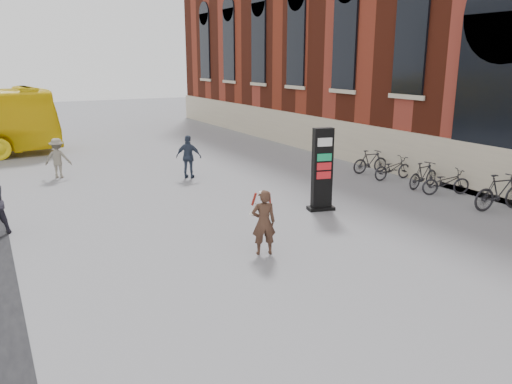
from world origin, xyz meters
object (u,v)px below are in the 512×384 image
bike_5 (423,175)px  bike_7 (370,162)px  woman (264,221)px  bike_3 (500,192)px  pedestrian_b (58,158)px  info_pylon (322,170)px  bike_6 (393,168)px  bike_4 (446,182)px  pedestrian_c (189,157)px

bike_5 → bike_7: 2.86m
woman → bike_5: size_ratio=0.98×
woman → bike_5: 8.71m
bike_3 → pedestrian_b: bearing=55.7°
pedestrian_b → bike_3: (11.43, -11.26, -0.21)m
info_pylon → bike_6: (4.87, 2.01, -0.83)m
bike_4 → pedestrian_c: bearing=68.0°
bike_5 → bike_4: bearing=171.3°
pedestrian_c → bike_7: bearing=-166.2°
bike_5 → woman: bearing=99.9°
woman → bike_7: 9.99m
pedestrian_b → bike_6: (11.43, -6.57, -0.34)m
bike_3 → bike_6: bearing=10.3°
info_pylon → bike_6: info_pylon is taller
bike_3 → bike_4: bearing=10.3°
bike_4 → bike_6: size_ratio=1.00×
pedestrian_b → bike_7: pedestrian_b is taller
pedestrian_b → bike_5: 14.03m
bike_6 → pedestrian_b: bearing=64.2°
bike_4 → bike_6: bearing=21.9°
bike_6 → bike_4: bearing=-175.8°
pedestrian_b → pedestrian_c: pedestrian_c is taller
bike_6 → bike_7: 1.30m
woman → pedestrian_c: pedestrian_c is taller
woman → bike_6: 9.33m
bike_4 → bike_5: 1.03m
woman → bike_7: bearing=-127.8°
bike_4 → info_pylon: bearing=105.1°
info_pylon → bike_4: info_pylon is taller
pedestrian_c → bike_5: 8.90m
bike_5 → info_pylon: bearing=86.5°
woman → bike_4: (8.25, 1.74, -0.37)m
info_pylon → bike_5: info_pylon is taller
bike_7 → bike_5: bearing=-172.7°
bike_6 → bike_3: bearing=-175.8°
bike_4 → bike_3: bearing=-158.1°
pedestrian_c → bike_6: (6.90, -4.05, -0.40)m
pedestrian_b → bike_3: 16.04m
bike_5 → pedestrian_c: bearing=42.1°
woman → bike_4: 8.44m
bike_3 → bike_5: bike_3 is taller
bike_4 → bike_7: bearing=21.9°
pedestrian_b → pedestrian_c: size_ratio=0.93×
info_pylon → pedestrian_c: 6.41m
pedestrian_c → bike_4: pedestrian_c is taller
pedestrian_c → bike_7: pedestrian_c is taller
pedestrian_c → bike_6: 8.01m
pedestrian_b → bike_4: size_ratio=0.92×
pedestrian_c → bike_4: bearing=171.6°
pedestrian_b → woman: bearing=130.6°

